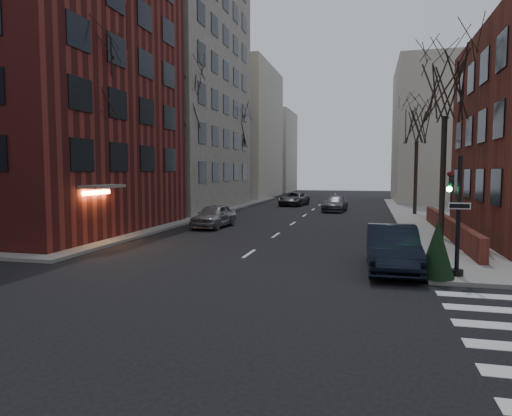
{
  "coord_description": "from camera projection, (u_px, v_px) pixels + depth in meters",
  "views": [
    {
      "loc": [
        5.07,
        -7.26,
        3.65
      ],
      "look_at": [
        0.21,
        12.44,
        2.0
      ],
      "focal_mm": 32.0,
      "sensor_mm": 36.0,
      "label": 1
    }
  ],
  "objects": [
    {
      "name": "tree_right_b",
      "position": [
        417.0,
        122.0,
        36.78
      ],
      "size": [
        3.74,
        3.74,
        9.18
      ],
      "color": "#2D231C",
      "rests_on": "sidewalk_far_right"
    },
    {
      "name": "building_distant_la",
      "position": [
        224.0,
        133.0,
        64.61
      ],
      "size": [
        14.0,
        16.0,
        18.0
      ],
      "primitive_type": "cube",
      "color": "#B6AE9A",
      "rests_on": "ground"
    },
    {
      "name": "streetlamp_far",
      "position": [
        246.0,
        166.0,
        50.79
      ],
      "size": [
        0.36,
        0.36,
        6.28
      ],
      "color": "black",
      "rests_on": "sidewalk_far_left"
    },
    {
      "name": "tree_left_c",
      "position": [
        236.0,
        130.0,
        48.69
      ],
      "size": [
        3.96,
        3.96,
        9.72
      ],
      "color": "#2D231C",
      "rests_on": "sidewalk_far_left"
    },
    {
      "name": "car_lane_far",
      "position": [
        294.0,
        199.0,
        48.4
      ],
      "size": [
        2.95,
        5.36,
        1.42
      ],
      "primitive_type": "imported",
      "rotation": [
        0.0,
        0.0,
        -0.12
      ],
      "color": "#3B3A3F",
      "rests_on": "ground"
    },
    {
      "name": "building_left_brick",
      "position": [
        19.0,
        82.0,
        27.47
      ],
      "size": [
        15.0,
        15.0,
        18.0
      ],
      "primitive_type": "cube",
      "color": "maroon",
      "rests_on": "ground"
    },
    {
      "name": "building_distant_ra",
      "position": [
        458.0,
        133.0,
        52.69
      ],
      "size": [
        14.0,
        14.0,
        16.0
      ],
      "primitive_type": "cube",
      "color": "#B6AE9A",
      "rests_on": "ground"
    },
    {
      "name": "tree_right_a",
      "position": [
        446.0,
        85.0,
        23.2
      ],
      "size": [
        3.96,
        3.96,
        9.72
      ],
      "color": "#2D231C",
      "rests_on": "sidewalk_far_right"
    },
    {
      "name": "building_left_tan",
      "position": [
        138.0,
        65.0,
        44.36
      ],
      "size": [
        18.0,
        18.0,
        28.0
      ],
      "primitive_type": "cube",
      "color": "#9F9384",
      "rests_on": "ground"
    },
    {
      "name": "sidewalk_far_left",
      "position": [
        9.0,
        208.0,
        44.48
      ],
      "size": [
        44.0,
        44.0,
        0.15
      ],
      "primitive_type": "cube",
      "color": "gray",
      "rests_on": "ground"
    },
    {
      "name": "tree_left_b",
      "position": [
        185.0,
        103.0,
        35.07
      ],
      "size": [
        4.4,
        4.4,
        10.8
      ],
      "color": "#2D231C",
      "rests_on": "sidewalk_far_left"
    },
    {
      "name": "low_wall_right",
      "position": [
        448.0,
        227.0,
        24.64
      ],
      "size": [
        0.35,
        16.0,
        1.0
      ],
      "primitive_type": "cube",
      "color": "maroon",
      "rests_on": "sidewalk_far_right"
    },
    {
      "name": "tree_left_a",
      "position": [
        94.0,
        77.0,
        23.5
      ],
      "size": [
        4.18,
        4.18,
        10.26
      ],
      "color": "#2D231C",
      "rests_on": "sidewalk_far_left"
    },
    {
      "name": "building_distant_lb",
      "position": [
        264.0,
        152.0,
        80.74
      ],
      "size": [
        10.0,
        12.0,
        14.0
      ],
      "primitive_type": "cube",
      "color": "#B6AE9A",
      "rests_on": "ground"
    },
    {
      "name": "car_lane_gray",
      "position": [
        335.0,
        204.0,
        41.27
      ],
      "size": [
        2.27,
        4.82,
        1.36
      ],
      "primitive_type": "imported",
      "rotation": [
        0.0,
        0.0,
        -0.08
      ],
      "color": "#434248",
      "rests_on": "ground"
    },
    {
      "name": "ground",
      "position": [
        86.0,
        366.0,
        8.53
      ],
      "size": [
        160.0,
        160.0,
        0.0
      ],
      "primitive_type": "plane",
      "color": "black",
      "rests_on": "ground"
    },
    {
      "name": "traffic_signal",
      "position": [
        456.0,
        223.0,
        15.19
      ],
      "size": [
        0.76,
        0.44,
        4.0
      ],
      "color": "black",
      "rests_on": "sidewalk_far_right"
    },
    {
      "name": "car_lane_silver",
      "position": [
        214.0,
        216.0,
        29.56
      ],
      "size": [
        2.08,
        4.57,
        1.52
      ],
      "primitive_type": "imported",
      "rotation": [
        0.0,
        0.0,
        -0.07
      ],
      "color": "gray",
      "rests_on": "ground"
    },
    {
      "name": "evergreen_shrub",
      "position": [
        437.0,
        249.0,
        14.93
      ],
      "size": [
        1.39,
        1.39,
        1.88
      ],
      "primitive_type": "cone",
      "rotation": [
        0.0,
        0.0,
        0.27
      ],
      "color": "black",
      "rests_on": "sidewalk_far_right"
    },
    {
      "name": "parked_sedan",
      "position": [
        392.0,
        248.0,
        16.72
      ],
      "size": [
        1.88,
        5.06,
        1.65
      ],
      "primitive_type": "imported",
      "rotation": [
        0.0,
        0.0,
        0.03
      ],
      "color": "black",
      "rests_on": "ground"
    },
    {
      "name": "streetlamp_near",
      "position": [
        171.0,
        162.0,
        31.44
      ],
      "size": [
        0.36,
        0.36,
        6.28
      ],
      "color": "black",
      "rests_on": "sidewalk_far_left"
    }
  ]
}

